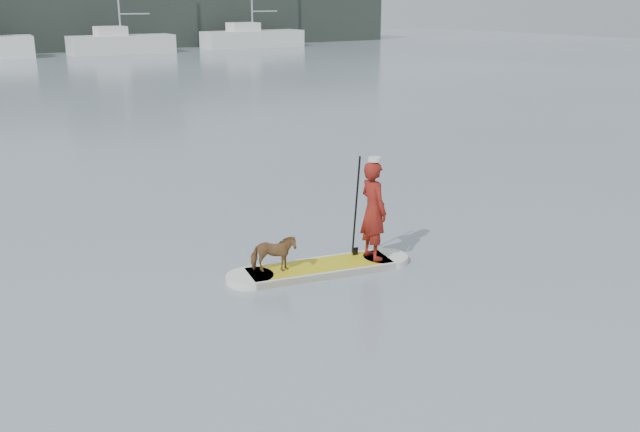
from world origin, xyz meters
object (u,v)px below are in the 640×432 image
paddleboard (320,268)px  dog (273,254)px  paddler (373,210)px  sailboat_e (121,43)px  sailboat_f (252,37)px

paddleboard → dog: size_ratio=4.31×
paddleboard → dog: 0.91m
paddleboard → paddler: size_ratio=1.87×
dog → sailboat_e: 50.74m
paddleboard → paddler: 1.36m
sailboat_e → sailboat_f: size_ratio=0.86×
paddler → sailboat_f: 55.42m
dog → sailboat_f: (25.39, 49.79, 0.50)m
paddler → dog: 1.90m
dog → sailboat_f: bearing=-1.0°
paddler → sailboat_e: 50.65m
paddleboard → paddler: (0.97, -0.19, 0.93)m
paddler → paddleboard: bearing=81.8°
paddler → sailboat_e: size_ratio=0.14×
paddleboard → sailboat_e: 50.69m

